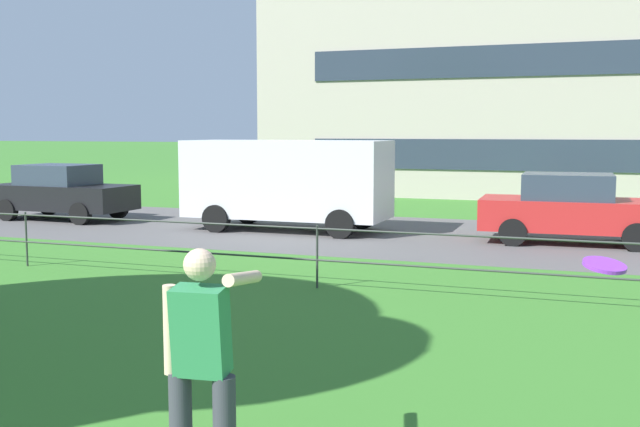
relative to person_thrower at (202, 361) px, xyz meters
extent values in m
cube|color=#565454|center=(-1.58, 13.03, -0.91)|extent=(80.00, 7.19, 0.01)
cylinder|color=#333833|center=(-7.27, 6.56, -0.41)|extent=(0.04, 0.04, 1.00)
cylinder|color=#333833|center=(-1.58, 6.56, -0.41)|extent=(0.04, 0.04, 1.00)
cylinder|color=#333833|center=(-1.58, 6.56, -0.46)|extent=(34.12, 0.03, 0.03)
cylinder|color=#333833|center=(-1.58, 6.56, 0.04)|extent=(34.12, 0.03, 0.03)
cube|color=#2D7F4C|center=(0.00, -0.01, 0.21)|extent=(0.39, 0.32, 0.63)
sphere|color=beige|center=(0.00, -0.01, 0.67)|extent=(0.22, 0.22, 0.22)
cylinder|color=beige|center=(0.16, 0.32, 0.53)|extent=(0.17, 0.63, 0.18)
cylinder|color=beige|center=(-0.22, -0.04, 0.21)|extent=(0.09, 0.09, 0.62)
cylinder|color=purple|center=(2.55, 0.61, 0.72)|extent=(0.38, 0.38, 0.08)
cube|color=black|center=(-11.46, 12.79, -0.27)|extent=(4.04, 1.81, 0.68)
cube|color=#2D3847|center=(-11.61, 12.80, 0.35)|extent=(1.94, 1.57, 0.56)
cylinder|color=black|center=(-10.20, 13.57, -0.61)|extent=(0.61, 0.22, 0.60)
cylinder|color=black|center=(-10.24, 11.95, -0.61)|extent=(0.61, 0.22, 0.60)
cylinder|color=black|center=(-12.68, 13.63, -0.61)|extent=(0.61, 0.22, 0.60)
cylinder|color=black|center=(-12.72, 12.02, -0.61)|extent=(0.61, 0.22, 0.60)
cube|color=silver|center=(-4.69, 12.84, 0.38)|extent=(5.01, 1.99, 1.90)
cube|color=#283342|center=(-2.69, 12.86, 0.71)|extent=(0.13, 1.67, 0.76)
cylinder|color=black|center=(-3.00, 13.79, -0.57)|extent=(0.68, 0.24, 0.68)
cylinder|color=black|center=(-2.99, 11.92, -0.57)|extent=(0.68, 0.24, 0.68)
cylinder|color=black|center=(-6.20, 13.77, -0.57)|extent=(0.68, 0.24, 0.68)
cylinder|color=black|center=(-6.19, 11.90, -0.57)|extent=(0.68, 0.24, 0.68)
cube|color=red|center=(2.09, 12.95, -0.27)|extent=(4.05, 1.82, 0.68)
cube|color=#2D3847|center=(1.94, 12.95, 0.35)|extent=(1.95, 1.58, 0.56)
cylinder|color=black|center=(3.30, 13.80, -0.61)|extent=(0.61, 0.22, 0.60)
cylinder|color=black|center=(3.35, 12.19, -0.61)|extent=(0.61, 0.22, 0.60)
cylinder|color=black|center=(0.82, 13.72, -0.61)|extent=(0.61, 0.22, 0.60)
cylinder|color=black|center=(0.87, 12.11, -0.61)|extent=(0.61, 0.22, 0.60)
camera|label=1|loc=(2.46, -4.40, 1.56)|focal=42.20mm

